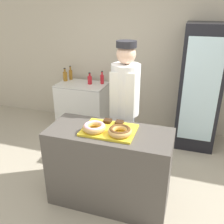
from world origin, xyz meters
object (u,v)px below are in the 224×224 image
bottle_red (90,80)px  bottle_amber (71,74)px  donut_light_glaze (94,127)px  chest_freezer (83,105)px  serving_tray (109,130)px  bottle_red_b (102,79)px  brownie_back_left (108,121)px  brownie_back_right (119,123)px  beverage_fridge (200,88)px  baker_person (125,107)px  donut_chocolate_glaze (120,131)px  bottle_amber_b (65,76)px

bottle_red → bottle_amber: bottle_amber is taller
donut_light_glaze → bottle_amber: 2.38m
chest_freezer → bottle_red: 0.52m
serving_tray → bottle_amber: (-1.41, 1.94, -0.00)m
bottle_red_b → brownie_back_left: bearing=-68.3°
brownie_back_right → beverage_fridge: 1.79m
baker_person → bottle_red_b: (-0.75, 1.22, -0.03)m
brownie_back_left → bottle_red: size_ratio=0.40×
bottle_amber → bottle_red_b: (0.66, -0.08, -0.01)m
donut_chocolate_glaze → brownie_back_right: (-0.07, 0.22, -0.02)m
chest_freezer → bottle_amber: bottle_amber is taller
bottle_amber → brownie_back_right: bearing=-50.4°
brownie_back_left → bottle_red: bottle_red is taller
donut_light_glaze → chest_freezer: size_ratio=0.28×
donut_light_glaze → donut_chocolate_glaze: 0.28m
baker_person → bottle_red: 1.49m
serving_tray → bottle_amber: bottle_amber is taller
donut_light_glaze → bottle_amber: size_ratio=0.95×
brownie_back_right → bottle_red_b: size_ratio=0.36×
serving_tray → bottle_red_b: 2.01m
bottle_amber → beverage_fridge: bearing=-5.2°
brownie_back_left → baker_person: bearing=81.9°
chest_freezer → bottle_amber_b: bearing=166.3°
serving_tray → bottle_red: 2.02m
donut_chocolate_glaze → baker_person: size_ratio=0.14×
baker_person → bottle_amber_b: 1.89m
brownie_back_right → bottle_red_b: bottle_red_b is taller
brownie_back_left → chest_freezer: brownie_back_left is taller
bottle_red → bottle_red_b: size_ratio=0.90×
brownie_back_right → bottle_red: bottle_red is taller
bottle_red → bottle_amber_b: bearing=175.0°
chest_freezer → brownie_back_left: bearing=-57.0°
brownie_back_left → bottle_red_b: (-0.68, 1.71, -0.04)m
baker_person → bottle_red_b: size_ratio=7.69×
serving_tray → brownie_back_right: 0.17m
bottle_amber → bottle_amber_b: size_ratio=1.07×
beverage_fridge → bottle_amber: beverage_fridge is taller
serving_tray → chest_freezer: size_ratio=0.63×
baker_person → bottle_amber: bearing=137.5°
donut_chocolate_glaze → brownie_back_right: size_ratio=3.00×
brownie_back_right → brownie_back_left: bearing=180.0°
baker_person → bottle_amber_b: bearing=141.3°
brownie_back_left → beverage_fridge: size_ratio=0.04×
donut_chocolate_glaze → chest_freezer: bearing=124.4°
beverage_fridge → bottle_red_b: beverage_fridge is taller
baker_person → bottle_amber_b: baker_person is taller
baker_person → chest_freezer: baker_person is taller
serving_tray → bottle_amber: 2.40m
baker_person → bottle_red: (-0.96, 1.14, -0.03)m
bottle_red → bottle_amber_b: bottle_amber_b is taller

